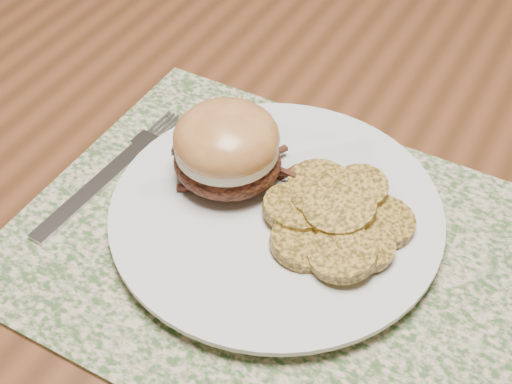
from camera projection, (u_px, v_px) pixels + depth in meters
placemat at (295, 254)px, 0.58m from camera, size 0.45×0.33×0.00m
dinner_plate at (276, 214)px, 0.59m from camera, size 0.26×0.26×0.02m
pork_sandwich at (227, 148)px, 0.59m from camera, size 0.11×0.10×0.07m
roasted_potatoes at (338, 213)px, 0.57m from camera, size 0.13×0.14×0.03m
fork at (112, 172)px, 0.64m from camera, size 0.03×0.19×0.00m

